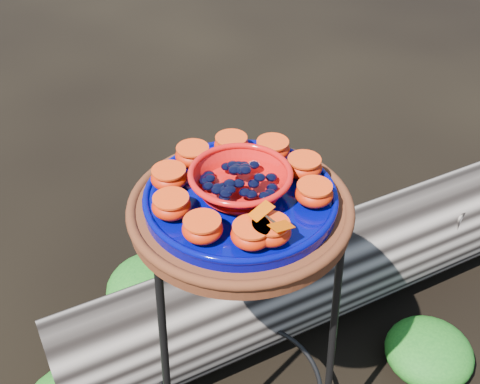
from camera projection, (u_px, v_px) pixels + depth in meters
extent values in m
cylinder|color=#532114|center=(240.00, 211.00, 1.14)|extent=(0.42, 0.42, 0.03)
cylinder|color=#00084D|center=(240.00, 199.00, 1.12)|extent=(0.36, 0.36, 0.02)
ellipsoid|color=#B50500|center=(271.00, 231.00, 1.00)|extent=(0.07, 0.07, 0.04)
ellipsoid|color=#B50500|center=(314.00, 194.00, 1.08)|extent=(0.07, 0.07, 0.04)
ellipsoid|color=#B50500|center=(304.00, 167.00, 1.14)|extent=(0.07, 0.07, 0.04)
ellipsoid|color=#B50500|center=(272.00, 149.00, 1.19)|extent=(0.07, 0.07, 0.04)
ellipsoid|color=#B50500|center=(231.00, 145.00, 1.20)|extent=(0.07, 0.07, 0.04)
ellipsoid|color=#B50500|center=(193.00, 155.00, 1.17)|extent=(0.07, 0.07, 0.04)
ellipsoid|color=#B50500|center=(169.00, 178.00, 1.12)|extent=(0.07, 0.07, 0.04)
ellipsoid|color=#B50500|center=(171.00, 206.00, 1.05)|extent=(0.07, 0.07, 0.04)
ellipsoid|color=#B50500|center=(202.00, 229.00, 1.01)|extent=(0.07, 0.07, 0.04)
ellipsoid|color=#B50500|center=(251.00, 235.00, 0.99)|extent=(0.07, 0.07, 0.04)
ellipsoid|color=#144C14|center=(429.00, 351.00, 1.68)|extent=(0.25, 0.25, 0.12)
ellipsoid|color=#144C14|center=(155.00, 287.00, 1.85)|extent=(0.30, 0.30, 0.15)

